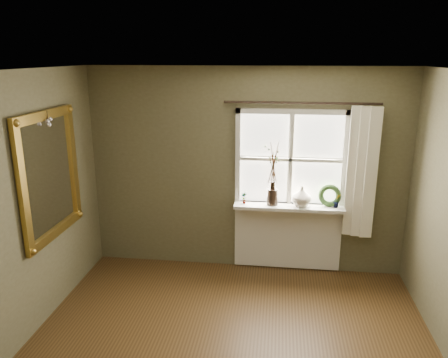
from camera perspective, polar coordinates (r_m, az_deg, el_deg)
ceiling at (r=3.09m, az=-0.17°, el=13.59°), size 4.50×4.50×0.00m
wall_back at (r=5.56m, az=2.91°, el=1.09°), size 4.00×0.10×2.60m
window_frame at (r=5.44m, az=8.67°, el=2.53°), size 1.36×0.06×1.24m
window_sill at (r=5.50m, az=8.44°, el=-3.62°), size 1.36×0.26×0.04m
window_apron at (r=5.76m, az=8.25°, el=-7.38°), size 1.36×0.04×0.88m
dark_jug at (r=5.46m, az=6.34°, el=-2.35°), size 0.14×0.14×0.20m
cream_vase at (r=5.46m, az=10.12°, el=-2.23°), size 0.31×0.31×0.25m
wreath at (r=5.53m, az=13.61°, el=-2.41°), size 0.30×0.18×0.29m
potted_plant_left at (r=5.48m, az=2.64°, el=-2.49°), size 0.09×0.08×0.15m
potted_plant_right at (r=5.51m, az=14.53°, el=-2.75°), size 0.11×0.09×0.17m
curtain at (r=5.46m, az=17.48°, el=0.77°), size 0.36×0.12×1.59m
curtain_rod at (r=5.27m, az=10.11°, el=9.76°), size 1.84×0.03×0.03m
gilt_mirror at (r=4.91m, az=-21.77°, el=0.49°), size 0.10×1.13×1.35m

